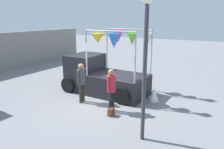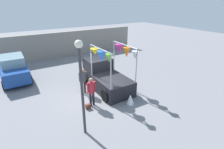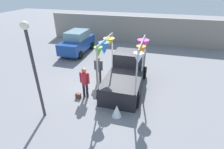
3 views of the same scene
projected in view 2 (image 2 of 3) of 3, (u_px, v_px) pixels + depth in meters
name	position (u px, v px, depth m)	size (l,w,h in m)	color
ground_plane	(99.00, 94.00, 11.36)	(60.00, 60.00, 0.00)	slate
vendor_truck	(105.00, 75.00, 11.95)	(2.40, 4.03, 3.10)	black
parked_car	(14.00, 69.00, 12.93)	(1.88, 4.00, 1.88)	navy
person_customer	(91.00, 89.00, 9.70)	(0.53, 0.34, 1.72)	black
person_vendor	(83.00, 78.00, 11.04)	(0.53, 0.34, 1.73)	#2D2823
handbag	(88.00, 106.00, 9.72)	(0.28, 0.16, 0.28)	#592D1E
street_lamp	(81.00, 78.00, 6.96)	(0.32, 0.32, 4.26)	#333338
brick_boundary_wall	(57.00, 45.00, 18.20)	(18.00, 0.36, 2.60)	gray
folded_kite_bundle_white	(130.00, 99.00, 10.14)	(0.44, 0.44, 0.60)	white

